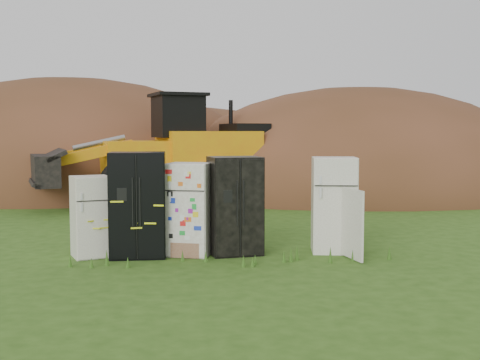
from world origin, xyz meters
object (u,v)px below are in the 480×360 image
object	(u,v)px
fridge_sticker	(190,209)
fridge_open_door	(334,205)
fridge_black_side	(138,204)
fridge_dark_mid	(235,205)
wheel_loader	(151,150)
fridge_leftmost	(91,216)

from	to	relation	value
fridge_sticker	fridge_open_door	size ratio (longest dim) A/B	0.95
fridge_black_side	fridge_sticker	size ratio (longest dim) A/B	1.12
fridge_dark_mid	fridge_black_side	bearing A→B (deg)	172.59
fridge_sticker	wheel_loader	distance (m)	7.80
fridge_leftmost	wheel_loader	bearing A→B (deg)	64.30
fridge_leftmost	fridge_black_side	bearing A→B (deg)	-24.42
fridge_leftmost	fridge_open_door	xyz separation A→B (m)	(4.71, 0.01, 0.17)
fridge_dark_mid	fridge_leftmost	bearing A→B (deg)	170.59
fridge_sticker	wheel_loader	bearing A→B (deg)	114.19
fridge_leftmost	fridge_black_side	xyz separation A→B (m)	(0.89, -0.07, 0.23)
fridge_black_side	wheel_loader	distance (m)	7.77
fridge_sticker	fridge_dark_mid	size ratio (longest dim) A/B	0.94
fridge_leftmost	fridge_open_door	bearing A→B (deg)	-19.90
fridge_leftmost	fridge_black_side	world-z (taller)	fridge_black_side
wheel_loader	fridge_open_door	bearing A→B (deg)	-78.90
fridge_black_side	fridge_sticker	bearing A→B (deg)	3.34
fridge_dark_mid	fridge_open_door	world-z (taller)	fridge_dark_mid
fridge_sticker	wheel_loader	world-z (taller)	wheel_loader
fridge_sticker	fridge_open_door	xyz separation A→B (m)	(2.84, 0.01, 0.05)
fridge_black_side	wheel_loader	size ratio (longest dim) A/B	0.27
fridge_leftmost	fridge_dark_mid	distance (m)	2.75
fridge_leftmost	fridge_open_door	distance (m)	4.71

